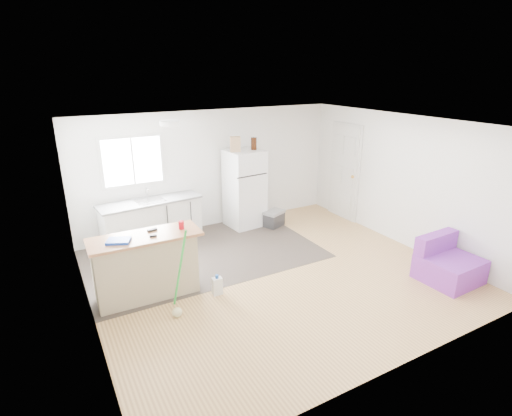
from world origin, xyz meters
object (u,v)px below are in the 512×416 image
Objects in this scene: red_cup at (181,225)px; cardboard_box at (235,144)px; peninsula at (146,266)px; refrigerator at (245,189)px; blue_tray at (119,241)px; kitchen_cabinets at (152,221)px; bottle_right at (253,144)px; bottle_left at (255,144)px; cooler at (274,218)px; mop at (178,299)px; purple_seat at (447,265)px; cleaner_jug at (217,286)px.

cardboard_box is at bearing 45.17° from red_cup.
refrigerator is (2.54, 1.81, 0.32)m from peninsula.
refrigerator is 5.35× the size of blue_tray.
kitchen_cabinets is 7.73× the size of bottle_right.
blue_tray is at bearing -149.82° from bottle_left.
red_cup is 0.48× the size of bottle_right.
red_cup is 0.40× the size of cardboard_box.
refrigerator is 6.42× the size of bottle_right.
cooler is at bearing -15.45° from kitchen_cabinets.
cardboard_box is at bearing 38.06° from peninsula.
refrigerator is at bearing 36.28° from peninsula.
mop is (-2.31, -2.48, -0.57)m from refrigerator.
bottle_left reaches higher than cooler.
peninsula is 0.75m from mop.
red_cup is 2.90m from bottle_left.
purple_seat is at bearing -22.19° from peninsula.
mop is at bearing -130.61° from cardboard_box.
cleaner_jug is at bearing -52.86° from red_cup.
kitchen_cabinets is 6.44× the size of cardboard_box.
cardboard_box is (2.32, 1.76, 1.27)m from peninsula.
peninsula is 5.18× the size of cardboard_box.
cardboard_box is (-0.72, 0.32, 1.58)m from cooler.
bottle_right is (2.13, -0.09, 1.30)m from kitchen_cabinets.
cooler is at bearing 5.85° from mop.
cooler is 3.78m from blue_tray.
purple_seat is 2.87× the size of cardboard_box.
refrigerator is 2.70m from red_cup.
cleaner_jug is at bearing -26.18° from peninsula.
red_cup is at bearing -172.57° from cooler.
refrigerator reaches higher than cleaner_jug.
peninsula is 4.91× the size of cleaner_jug.
kitchen_cabinets is 2.19m from cardboard_box.
blue_tray is at bearing 162.87° from cleaner_jug.
cleaner_jug is (-1.64, -2.27, -0.66)m from refrigerator.
purple_seat is 4.16m from red_cup.
refrigerator reaches higher than red_cup.
red_cup is (-1.98, -1.82, 0.21)m from refrigerator.
cooler reaches higher than cleaner_jug.
cardboard_box reaches higher than refrigerator.
mop is 4.10× the size of blue_tray.
bottle_right is at bearing 112.13° from cooler.
refrigerator is at bearing -7.37° from kitchen_cabinets.
bottle_left is at bearing 33.24° from peninsula.
peninsula is at bearing -177.51° from cooler.
peninsula is 3.47m from bottle_right.
bottle_right is at bearing 150.15° from bottle_left.
refrigerator is at bearing 32.84° from blue_tray.
cardboard_box is (-1.92, 3.56, 1.50)m from purple_seat.
purple_seat reaches higher than cooler.
kitchen_cabinets reaches higher than purple_seat.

